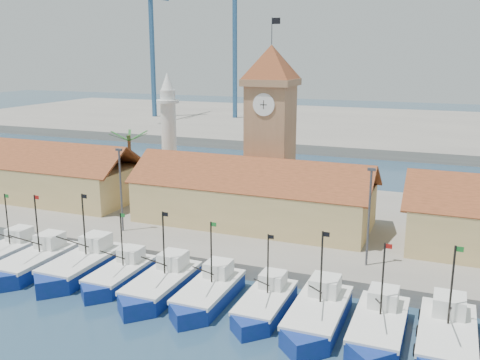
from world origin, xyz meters
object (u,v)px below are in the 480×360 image
at_px(boat_5, 207,295).
at_px(minaret, 169,133).
at_px(boat_0, 4,254).
at_px(clock_tower, 271,124).

height_order(boat_5, minaret, minaret).
height_order(boat_0, boat_5, boat_5).
bearing_deg(boat_0, boat_5, -2.13).
relative_size(boat_5, minaret, 0.59).
distance_m(boat_0, boat_5, 22.78).
xyz_separation_m(boat_0, boat_5, (22.76, -0.85, 0.01)).
relative_size(boat_0, clock_tower, 0.41).
xyz_separation_m(boat_0, clock_tower, (20.22, 22.67, 11.22)).
height_order(boat_0, minaret, minaret).
height_order(boat_5, clock_tower, clock_tower).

